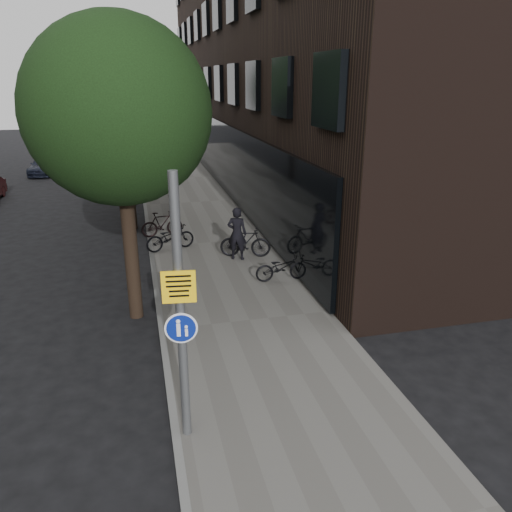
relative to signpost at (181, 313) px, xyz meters
name	(u,v)px	position (x,y,z in m)	size (l,w,h in m)	color
ground	(275,402)	(1.80, 0.65, -2.47)	(120.00, 120.00, 0.00)	black
sidewalk	(211,244)	(2.05, 10.65, -2.41)	(4.50, 60.00, 0.12)	#615F5A
curb_edge	(151,248)	(-0.20, 10.65, -2.41)	(0.15, 60.00, 0.13)	slate
building_right_dark_brick	(315,23)	(10.30, 22.65, 6.53)	(12.00, 40.00, 18.00)	black
street_tree_near	(122,120)	(-0.73, 5.29, 2.63)	(4.40, 4.40, 7.50)	black
street_tree_mid	(124,103)	(-0.73, 13.79, 2.64)	(5.00, 5.00, 7.80)	black
street_tree_far	(125,95)	(-0.73, 22.79, 2.64)	(5.00, 5.00, 7.80)	black
signpost	(181,313)	(0.00, 0.00, 0.00)	(0.54, 0.16, 4.66)	#595B5E
pedestrian	(237,234)	(2.68, 8.60, -1.44)	(0.67, 0.44, 1.84)	black
parked_bike_facade_near	(281,267)	(3.61, 6.38, -1.92)	(0.57, 1.64, 0.86)	black
parked_bike_facade_far	(245,242)	(3.00, 8.76, -1.82)	(0.50, 1.77, 1.06)	black
parked_bike_curb_near	(170,237)	(0.51, 10.13, -1.88)	(0.63, 1.81, 0.95)	black
parked_bike_curb_far	(162,224)	(0.33, 11.89, -1.86)	(0.46, 1.63, 0.98)	black
parked_car_far	(45,166)	(-6.32, 27.99, -1.91)	(1.58, 3.88, 1.13)	black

